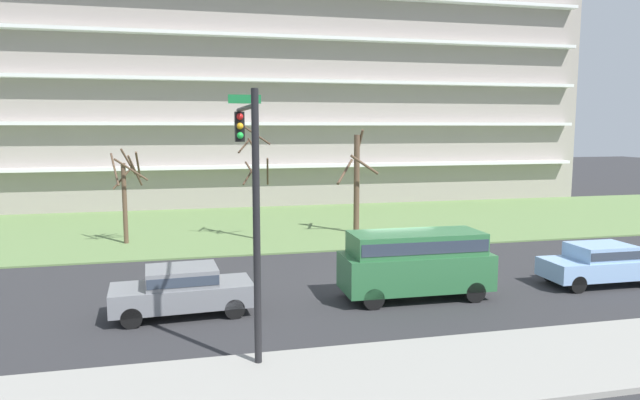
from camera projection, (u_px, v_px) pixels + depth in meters
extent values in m
plane|color=#2D2D30|center=(391.00, 283.00, 22.10)|extent=(160.00, 160.00, 0.00)
cube|color=#99968E|center=(503.00, 365.00, 14.37)|extent=(80.00, 4.00, 0.15)
cube|color=#66844C|center=(312.00, 223.00, 35.61)|extent=(80.00, 16.00, 0.08)
cube|color=#9E938C|center=(276.00, 86.00, 47.59)|extent=(48.93, 11.26, 18.64)
cube|color=white|center=(289.00, 166.00, 42.50)|extent=(46.97, 0.90, 0.24)
cube|color=white|center=(289.00, 124.00, 42.11)|extent=(46.97, 0.90, 0.24)
cube|color=white|center=(289.00, 81.00, 41.72)|extent=(46.97, 0.90, 0.24)
cube|color=white|center=(288.00, 37.00, 41.33)|extent=(46.97, 0.90, 0.24)
cylinder|color=brown|center=(125.00, 204.00, 29.13)|extent=(0.23, 0.23, 4.17)
cylinder|color=brown|center=(128.00, 162.00, 28.64)|extent=(0.72, 0.70, 1.34)
cylinder|color=brown|center=(115.00, 170.00, 28.64)|extent=(0.51, 0.90, 1.61)
cylinder|color=brown|center=(122.00, 178.00, 29.37)|extent=(0.99, 0.34, 1.11)
cylinder|color=brown|center=(135.00, 171.00, 28.81)|extent=(0.63, 1.28, 1.63)
cylinder|color=brown|center=(138.00, 165.00, 29.02)|extent=(0.16, 1.52, 1.42)
cylinder|color=brown|center=(131.00, 170.00, 28.31)|extent=(1.55, 1.01, 1.21)
cylinder|color=#4C3828|center=(255.00, 186.00, 30.29)|extent=(0.22, 0.22, 5.77)
cylinder|color=#4C3828|center=(252.00, 145.00, 29.80)|extent=(0.53, 0.34, 0.79)
cylinder|color=#4C3828|center=(256.00, 135.00, 29.24)|extent=(1.52, 0.12, 1.08)
cylinder|color=#4C3828|center=(248.00, 177.00, 30.43)|extent=(0.68, 0.75, 0.79)
cylinder|color=#4C3828|center=(250.00, 169.00, 29.92)|extent=(0.55, 0.61, 0.81)
cylinder|color=#4C3828|center=(244.00, 146.00, 30.23)|extent=(0.77, 1.08, 0.72)
cylinder|color=#4C3828|center=(268.00, 172.00, 30.26)|extent=(0.30, 1.46, 1.53)
cylinder|color=brown|center=(357.00, 185.00, 31.98)|extent=(0.32, 0.32, 5.56)
cylinder|color=brown|center=(361.00, 138.00, 31.75)|extent=(0.25, 0.62, 0.99)
cylinder|color=brown|center=(365.00, 165.00, 31.08)|extent=(1.75, 0.54, 1.15)
cylinder|color=brown|center=(345.00, 172.00, 32.31)|extent=(1.29, 1.21, 1.38)
cube|color=slate|center=(182.00, 295.00, 18.30)|extent=(4.50, 2.06, 0.70)
cube|color=slate|center=(182.00, 276.00, 18.22)|extent=(2.29, 1.78, 0.55)
cube|color=#2D3847|center=(182.00, 276.00, 18.22)|extent=(2.25, 1.82, 0.30)
cylinder|color=black|center=(228.00, 295.00, 19.53)|extent=(0.65, 0.26, 0.64)
cylinder|color=black|center=(234.00, 309.00, 18.03)|extent=(0.65, 0.26, 0.64)
cylinder|color=black|center=(133.00, 303.00, 18.65)|extent=(0.65, 0.26, 0.64)
cylinder|color=black|center=(131.00, 318.00, 17.15)|extent=(0.65, 0.26, 0.64)
cube|color=#8CB2E0|center=(600.00, 267.00, 21.86)|extent=(4.42, 1.86, 0.70)
cube|color=#8CB2E0|center=(601.00, 251.00, 21.78)|extent=(2.22, 1.69, 0.55)
cube|color=#2D3847|center=(601.00, 251.00, 21.78)|extent=(2.18, 1.72, 0.30)
cylinder|color=black|center=(619.00, 269.00, 23.00)|extent=(0.64, 0.23, 0.64)
cylinder|color=black|center=(551.00, 274.00, 22.33)|extent=(0.64, 0.23, 0.64)
cylinder|color=black|center=(578.00, 284.00, 20.80)|extent=(0.64, 0.23, 0.64)
cube|color=#2D6B3D|center=(416.00, 271.00, 20.08)|extent=(5.23, 2.09, 1.25)
cube|color=#2D6B3D|center=(416.00, 243.00, 19.96)|extent=(4.63, 1.92, 0.75)
cube|color=#2D3847|center=(416.00, 243.00, 19.96)|extent=(4.54, 1.95, 0.41)
cylinder|color=black|center=(452.00, 279.00, 21.41)|extent=(0.72, 0.23, 0.72)
cylinder|color=black|center=(475.00, 292.00, 19.69)|extent=(0.72, 0.23, 0.72)
cylinder|color=black|center=(358.00, 284.00, 20.64)|extent=(0.72, 0.23, 0.72)
cylinder|color=black|center=(373.00, 299.00, 18.91)|extent=(0.72, 0.23, 0.72)
cylinder|color=black|center=(257.00, 232.00, 13.93)|extent=(0.18, 0.18, 6.89)
cylinder|color=black|center=(246.00, 108.00, 15.53)|extent=(0.12, 4.12, 0.12)
cube|color=black|center=(240.00, 127.00, 17.30)|extent=(0.28, 0.28, 0.90)
sphere|color=red|center=(240.00, 117.00, 17.11)|extent=(0.20, 0.20, 0.20)
sphere|color=#F2A519|center=(240.00, 126.00, 17.15)|extent=(0.20, 0.20, 0.20)
sphere|color=green|center=(240.00, 135.00, 17.18)|extent=(0.20, 0.20, 0.20)
cube|color=#197238|center=(245.00, 99.00, 15.70)|extent=(0.90, 0.04, 0.24)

